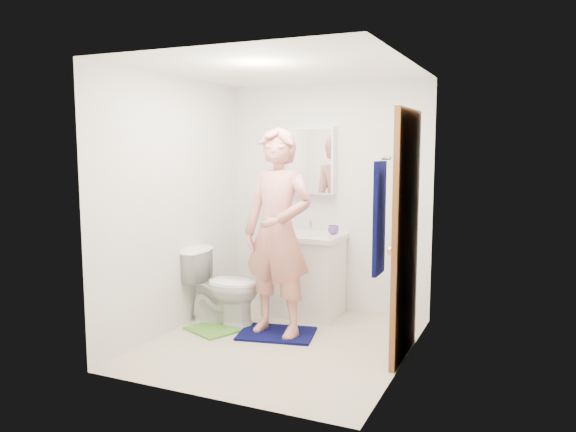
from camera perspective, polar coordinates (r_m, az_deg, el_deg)
The scene contains 22 objects.
floor at distance 5.14m, azimuth -0.78°, elevation -12.91°, with size 2.20×2.40×0.02m, color beige.
ceiling at distance 4.88m, azimuth -0.83°, elevation 14.87°, with size 2.20×2.40×0.02m, color white.
wall_back at distance 5.98m, azimuth 4.08°, elevation 1.81°, with size 2.20×0.02×2.40m, color silver.
wall_front at distance 3.81m, azimuth -8.49°, elevation -1.30°, with size 2.20×0.02×2.40m, color silver.
wall_left at distance 5.42m, azimuth -11.51°, elevation 1.14°, with size 0.02×2.40×2.40m, color silver.
wall_right at distance 4.51m, azimuth 12.08°, elevation -0.06°, with size 0.02×2.40×2.40m, color silver.
vanity_cabinet at distance 5.89m, azimuth 1.64°, elevation -6.15°, with size 0.75×0.55×0.80m, color white.
countertop at distance 5.81m, azimuth 1.65°, elevation -2.07°, with size 0.79×0.59×0.05m, color white.
sink_basin at distance 5.80m, azimuth 1.65°, elevation -1.92°, with size 0.40×0.40×0.03m, color white.
faucet at distance 5.96m, azimuth 2.32°, elevation -1.01°, with size 0.03×0.03×0.12m, color silver.
medicine_cabinet at distance 5.94m, azimuth 2.51°, elevation 5.65°, with size 0.50×0.12×0.70m, color white.
mirror_panel at distance 5.88m, azimuth 2.29°, elevation 5.64°, with size 0.46×0.01×0.66m, color white.
door at distance 4.69m, azimuth 11.87°, elevation -1.95°, with size 0.05×0.80×2.05m, color #945629.
door_knob at distance 4.41m, azimuth 10.45°, elevation -3.49°, with size 0.07×0.07×0.07m, color gold.
towel at distance 3.98m, azimuth 9.25°, elevation -0.23°, with size 0.03×0.24×0.80m, color #06083D.
towel_hook at distance 3.93m, azimuth 9.94°, elevation 5.81°, with size 0.02×0.02×0.06m, color silver.
toilet at distance 5.61m, azimuth -6.63°, elevation -7.12°, with size 0.42×0.74×0.75m, color white.
bath_mat at distance 5.35m, azimuth -1.15°, elevation -11.85°, with size 0.69×0.49×0.02m, color #06083D.
green_rug at distance 5.52m, azimuth -7.63°, elevation -11.35°, with size 0.46×0.38×0.02m, color #579732.
soap_dispenser at distance 5.87m, azimuth -0.82°, elevation -0.68°, with size 0.10×0.10×0.21m, color #C8615D.
toothbrush_cup at distance 5.78m, azimuth 4.62°, elevation -1.42°, with size 0.11×0.11×0.09m, color #623E8A.
man at distance 5.11m, azimuth -1.05°, elevation -1.69°, with size 0.69×0.45×1.89m, color tan.
Camera 1 is at (2.03, -4.38, 1.75)m, focal length 35.00 mm.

